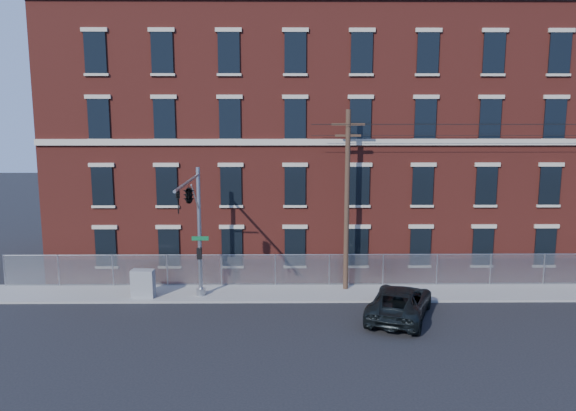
# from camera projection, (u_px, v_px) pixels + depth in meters

# --- Properties ---
(ground) EXTENTS (140.00, 140.00, 0.00)m
(ground) POSITION_uv_depth(u_px,v_px,m) (316.00, 328.00, 26.11)
(ground) COLOR black
(ground) RESTS_ON ground
(sidewalk) EXTENTS (65.00, 3.00, 0.12)m
(sidewalk) POSITION_uv_depth(u_px,v_px,m) (526.00, 292.00, 31.15)
(sidewalk) COLOR #989590
(sidewalk) RESTS_ON ground
(mill_building) EXTENTS (55.30, 14.32, 16.30)m
(mill_building) POSITION_uv_depth(u_px,v_px,m) (478.00, 139.00, 38.65)
(mill_building) COLOR maroon
(mill_building) RESTS_ON ground
(chain_link_fence) EXTENTS (59.06, 0.06, 1.85)m
(chain_link_fence) POSITION_uv_depth(u_px,v_px,m) (517.00, 269.00, 32.27)
(chain_link_fence) COLOR #A5A8AD
(chain_link_fence) RESTS_ON ground
(traffic_signal_mast) EXTENTS (0.90, 6.75, 7.00)m
(traffic_signal_mast) POSITION_uv_depth(u_px,v_px,m) (192.00, 207.00, 27.33)
(traffic_signal_mast) COLOR #9EA0A5
(traffic_signal_mast) RESTS_ON ground
(utility_pole_near) EXTENTS (1.80, 0.28, 10.00)m
(utility_pole_near) POSITION_uv_depth(u_px,v_px,m) (347.00, 197.00, 30.79)
(utility_pole_near) COLOR #442F22
(utility_pole_near) RESTS_ON ground
(pickup_truck) EXTENTS (4.44, 6.17, 1.56)m
(pickup_truck) POSITION_uv_depth(u_px,v_px,m) (400.00, 302.00, 27.35)
(pickup_truck) COLOR black
(pickup_truck) RESTS_ON ground
(utility_cabinet) EXTENTS (1.25, 0.69, 1.51)m
(utility_cabinet) POSITION_uv_depth(u_px,v_px,m) (143.00, 284.00, 30.03)
(utility_cabinet) COLOR gray
(utility_cabinet) RESTS_ON sidewalk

